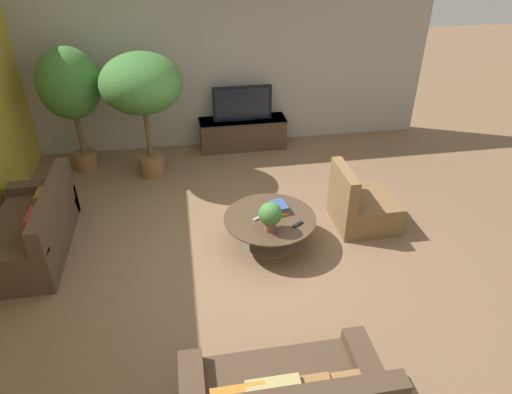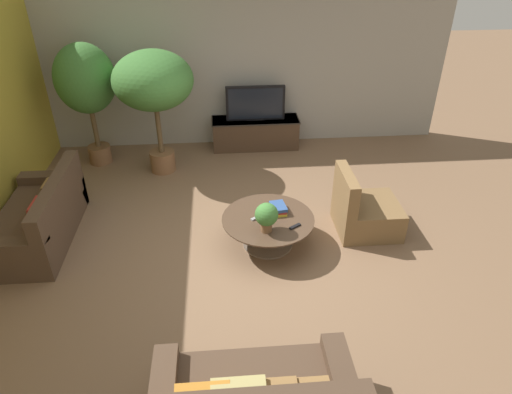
# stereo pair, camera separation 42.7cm
# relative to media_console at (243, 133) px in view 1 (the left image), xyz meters

# --- Properties ---
(ground_plane) EXTENTS (24.00, 24.00, 0.00)m
(ground_plane) POSITION_rel_media_console_xyz_m (-0.33, -2.94, -0.28)
(ground_plane) COLOR brown
(back_wall_stone) EXTENTS (7.40, 0.12, 3.00)m
(back_wall_stone) POSITION_rel_media_console_xyz_m (-0.33, 0.32, 1.22)
(back_wall_stone) COLOR #A39E93
(back_wall_stone) RESTS_ON ground
(media_console) EXTENTS (1.54, 0.50, 0.53)m
(media_console) POSITION_rel_media_console_xyz_m (0.00, 0.00, 0.00)
(media_console) COLOR #473323
(media_console) RESTS_ON ground
(television) EXTENTS (1.02, 0.13, 0.60)m
(television) POSITION_rel_media_console_xyz_m (0.00, -0.00, 0.55)
(television) COLOR black
(television) RESTS_ON media_console
(coffee_table) EXTENTS (1.15, 1.15, 0.40)m
(coffee_table) POSITION_rel_media_console_xyz_m (-0.08, -2.89, 0.01)
(coffee_table) COLOR #756656
(coffee_table) RESTS_ON ground
(couch_by_wall) EXTENTS (0.84, 1.74, 0.84)m
(couch_by_wall) POSITION_rel_media_console_xyz_m (-2.98, -2.52, 0.01)
(couch_by_wall) COLOR #4C3828
(couch_by_wall) RESTS_ON ground
(armchair_wicker) EXTENTS (0.80, 0.76, 0.86)m
(armchair_wicker) POSITION_rel_media_console_xyz_m (1.22, -2.65, -0.00)
(armchair_wicker) COLOR brown
(armchair_wicker) RESTS_ON ground
(potted_palm_tall) EXTENTS (0.94, 0.94, 1.99)m
(potted_palm_tall) POSITION_rel_media_console_xyz_m (-2.68, -0.38, 1.12)
(potted_palm_tall) COLOR brown
(potted_palm_tall) RESTS_ON ground
(potted_palm_corner) EXTENTS (1.21, 1.21, 1.96)m
(potted_palm_corner) POSITION_rel_media_console_xyz_m (-1.59, -0.76, 1.18)
(potted_palm_corner) COLOR brown
(potted_palm_corner) RESTS_ON ground
(potted_plant_tabletop) EXTENTS (0.28, 0.28, 0.37)m
(potted_plant_tabletop) POSITION_rel_media_console_xyz_m (-0.13, -3.15, 0.35)
(potted_plant_tabletop) COLOR brown
(potted_plant_tabletop) RESTS_ON coffee_table
(book_stack) EXTENTS (0.22, 0.28, 0.10)m
(book_stack) POSITION_rel_media_console_xyz_m (0.07, -2.76, 0.18)
(book_stack) COLOR gold
(book_stack) RESTS_ON coffee_table
(remote_black) EXTENTS (0.16, 0.12, 0.02)m
(remote_black) POSITION_rel_media_console_xyz_m (0.23, -3.10, 0.14)
(remote_black) COLOR black
(remote_black) RESTS_ON coffee_table
(remote_silver) EXTENTS (0.16, 0.12, 0.02)m
(remote_silver) POSITION_rel_media_console_xyz_m (-0.22, -2.88, 0.14)
(remote_silver) COLOR gray
(remote_silver) RESTS_ON coffee_table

